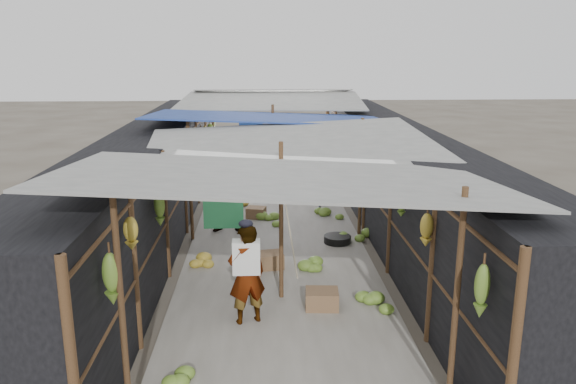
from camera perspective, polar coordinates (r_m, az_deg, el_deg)
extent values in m
cube|color=#9E998E|center=(12.66, -1.25, -3.96)|extent=(3.60, 16.00, 0.02)
cube|color=black|center=(12.58, -13.67, 0.90)|extent=(1.40, 15.00, 2.30)
cube|color=black|center=(12.71, 10.99, 1.18)|extent=(1.40, 15.00, 2.30)
cube|color=#866344|center=(10.54, -1.93, -6.98)|extent=(0.57, 0.49, 0.30)
cube|color=#866344|center=(9.00, 3.47, -10.86)|extent=(0.54, 0.45, 0.31)
cube|color=#866344|center=(13.58, -3.25, -2.13)|extent=(0.51, 0.45, 0.28)
cylinder|color=black|center=(11.90, 5.04, -4.84)|extent=(0.57, 0.57, 0.17)
imported|color=silver|center=(8.32, -4.21, -8.37)|extent=(0.66, 0.54, 1.54)
imported|color=#205BA4|center=(12.34, -5.80, -0.15)|extent=(1.02, 0.87, 1.82)
imported|color=#48423E|center=(14.08, 3.07, 0.00)|extent=(0.45, 0.69, 1.01)
cylinder|color=brown|center=(6.31, -16.55, -11.39)|extent=(0.07, 0.07, 2.60)
cylinder|color=brown|center=(6.48, 16.72, -10.71)|extent=(0.07, 0.07, 2.60)
cylinder|color=brown|center=(8.93, -0.70, -3.12)|extent=(0.07, 0.07, 2.60)
cylinder|color=brown|center=(11.92, -9.91, 1.11)|extent=(0.07, 0.07, 2.60)
cylinder|color=brown|center=(12.01, 7.40, 1.31)|extent=(0.07, 0.07, 2.60)
cylinder|color=brown|center=(14.77, -1.54, 3.85)|extent=(0.07, 0.07, 2.60)
cylinder|color=brown|center=(17.79, -7.59, 5.52)|extent=(0.07, 0.07, 2.60)
cylinder|color=brown|center=(17.85, 4.07, 5.63)|extent=(0.07, 0.07, 2.60)
cube|color=gray|center=(6.69, -0.11, 1.57)|extent=(5.21, 3.19, 0.52)
cube|color=gray|center=(9.87, 0.20, 4.82)|extent=(5.23, 3.73, 0.50)
cube|color=#203C94|center=(13.11, -1.87, 7.61)|extent=(5.40, 3.60, 0.41)
cube|color=gray|center=(16.38, -1.71, 9.30)|extent=(5.37, 3.66, 0.27)
cube|color=gray|center=(18.77, -1.54, 10.24)|extent=(5.00, 1.99, 0.24)
cylinder|color=brown|center=(12.29, -10.70, 5.04)|extent=(0.06, 15.00, 0.06)
cylinder|color=brown|center=(12.39, 8.02, 5.22)|extent=(0.06, 15.00, 0.06)
cylinder|color=gray|center=(12.18, -1.30, 5.20)|extent=(0.02, 15.00, 0.02)
cube|color=silver|center=(14.79, -0.37, 5.74)|extent=(0.60, 0.03, 0.55)
cube|color=#2A7E49|center=(8.45, -6.60, -1.41)|extent=(0.60, 0.03, 0.70)
cube|color=maroon|center=(11.63, 2.76, 3.25)|extent=(0.50, 0.03, 0.60)
cube|color=#1A1CAA|center=(10.38, -0.13, 1.78)|extent=(0.55, 0.03, 0.65)
cube|color=navy|center=(15.60, -3.78, 6.06)|extent=(0.65, 0.03, 0.60)
ellipsoid|color=olive|center=(6.20, -17.50, -8.43)|extent=(0.18, 0.16, 0.59)
ellipsoid|color=#AA8F2B|center=(7.01, -15.67, -4.08)|extent=(0.18, 0.15, 0.43)
ellipsoid|color=olive|center=(8.86, -12.92, -1.69)|extent=(0.17, 0.14, 0.56)
ellipsoid|color=#AA8F2B|center=(9.78, -11.97, 0.65)|extent=(0.18, 0.15, 0.46)
ellipsoid|color=olive|center=(11.62, -10.52, 3.11)|extent=(0.17, 0.15, 0.51)
ellipsoid|color=olive|center=(12.93, -9.75, 4.33)|extent=(0.14, 0.12, 0.47)
ellipsoid|color=#AA8F2B|center=(14.90, -8.84, 5.54)|extent=(0.16, 0.14, 0.42)
ellipsoid|color=#AA8F2B|center=(16.04, -8.41, 5.66)|extent=(0.18, 0.15, 0.58)
ellipsoid|color=olive|center=(17.66, -7.89, 6.11)|extent=(0.19, 0.17, 0.51)
ellipsoid|color=olive|center=(18.79, -7.61, 7.29)|extent=(0.19, 0.16, 0.58)
ellipsoid|color=olive|center=(6.00, 19.07, -9.50)|extent=(0.16, 0.13, 0.59)
ellipsoid|color=#AA8F2B|center=(7.69, 13.89, -3.78)|extent=(0.18, 0.15, 0.47)
ellipsoid|color=olive|center=(8.94, 11.47, -1.37)|extent=(0.15, 0.13, 0.37)
ellipsoid|color=olive|center=(10.28, 9.57, 1.49)|extent=(0.15, 0.13, 0.45)
ellipsoid|color=#AA8F2B|center=(11.43, 8.32, 1.75)|extent=(0.19, 0.16, 0.58)
ellipsoid|color=olive|center=(13.00, 6.97, 3.71)|extent=(0.19, 0.16, 0.41)
ellipsoid|color=olive|center=(14.93, 5.71, 4.86)|extent=(0.14, 0.12, 0.59)
ellipsoid|color=olive|center=(16.27, 5.01, 6.38)|extent=(0.14, 0.12, 0.37)
ellipsoid|color=#AA8F2B|center=(17.48, 4.48, 6.97)|extent=(0.15, 0.13, 0.40)
ellipsoid|color=olive|center=(18.82, 3.96, 6.61)|extent=(0.18, 0.15, 0.59)
ellipsoid|color=#AA8F2B|center=(16.11, 3.37, 0.44)|extent=(0.49, 0.42, 0.25)
ellipsoid|color=#AA8F2B|center=(14.37, -5.91, -1.11)|extent=(0.71, 0.60, 0.35)
ellipsoid|color=olive|center=(12.16, 6.88, -4.13)|extent=(0.62, 0.52, 0.31)
ellipsoid|color=#AA8F2B|center=(16.47, -7.54, 0.61)|extent=(0.46, 0.39, 0.23)
ellipsoid|color=olive|center=(13.16, -2.19, -2.49)|extent=(0.71, 0.61, 0.36)
ellipsoid|color=olive|center=(9.10, 8.48, -10.90)|extent=(0.49, 0.42, 0.25)
ellipsoid|color=olive|center=(10.59, 2.12, -7.06)|extent=(0.48, 0.41, 0.24)
ellipsoid|color=#AA8F2B|center=(10.72, -9.42, -6.94)|extent=(0.52, 0.44, 0.26)
ellipsoid|color=olive|center=(13.71, 3.93, -1.90)|extent=(0.64, 0.54, 0.32)
ellipsoid|color=olive|center=(7.35, -10.81, -17.69)|extent=(0.44, 0.38, 0.22)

